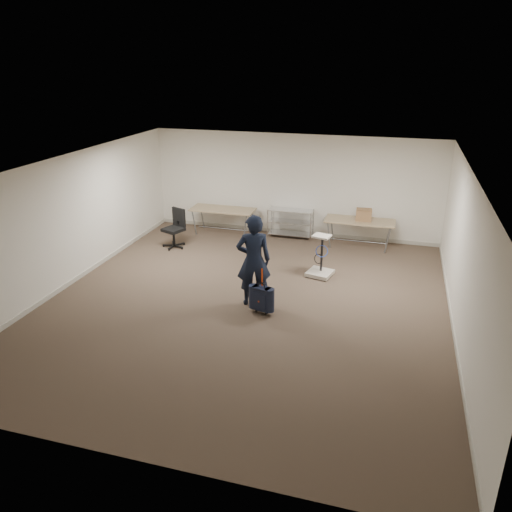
% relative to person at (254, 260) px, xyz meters
% --- Properties ---
extents(ground, '(9.00, 9.00, 0.00)m').
position_rel_person_xyz_m(ground, '(-0.15, -0.02, -0.94)').
color(ground, '#4C382E').
rests_on(ground, ground).
extents(room_shell, '(8.00, 9.00, 9.00)m').
position_rel_person_xyz_m(room_shell, '(-0.15, 1.36, -0.89)').
color(room_shell, white).
rests_on(room_shell, ground).
extents(folding_table_left, '(1.80, 0.75, 0.73)m').
position_rel_person_xyz_m(folding_table_left, '(-2.05, 3.93, -0.27)').
color(folding_table_left, '#96805C').
rests_on(folding_table_left, ground).
extents(folding_table_right, '(1.80, 0.75, 0.73)m').
position_rel_person_xyz_m(folding_table_right, '(1.75, 3.93, -0.27)').
color(folding_table_right, '#96805C').
rests_on(folding_table_right, ground).
extents(wire_shelf, '(1.22, 0.47, 0.80)m').
position_rel_person_xyz_m(wire_shelf, '(-0.15, 4.18, -0.50)').
color(wire_shelf, silver).
rests_on(wire_shelf, ground).
extents(person, '(0.80, 0.66, 1.89)m').
position_rel_person_xyz_m(person, '(0.00, 0.00, 0.00)').
color(person, black).
rests_on(person, ground).
extents(suitcase, '(0.38, 0.28, 0.95)m').
position_rel_person_xyz_m(suitcase, '(0.27, -0.37, -0.62)').
color(suitcase, black).
rests_on(suitcase, ground).
extents(office_chair, '(0.62, 0.63, 1.02)m').
position_rel_person_xyz_m(office_chair, '(-2.92, 2.59, -0.64)').
color(office_chair, black).
rests_on(office_chair, ground).
extents(equipment_cart, '(0.65, 0.65, 0.99)m').
position_rel_person_xyz_m(equipment_cart, '(1.08, 1.75, -0.69)').
color(equipment_cart, silver).
rests_on(equipment_cart, ground).
extents(cardboard_box, '(0.42, 0.33, 0.30)m').
position_rel_person_xyz_m(cardboard_box, '(1.83, 3.94, -0.06)').
color(cardboard_box, '#9B8048').
rests_on(cardboard_box, folding_table_right).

